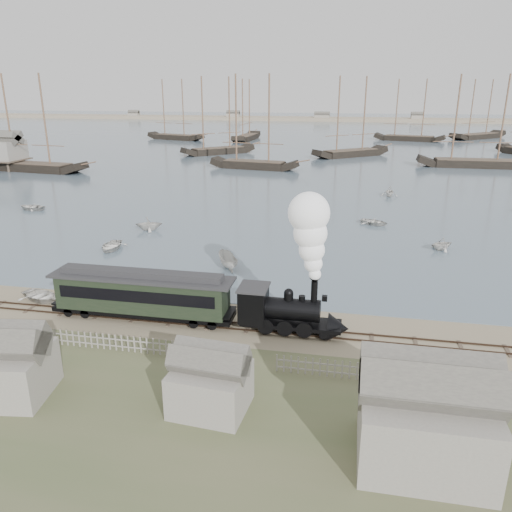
# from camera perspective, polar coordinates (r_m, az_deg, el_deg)

# --- Properties ---
(ground) EXTENTS (600.00, 600.00, 0.00)m
(ground) POSITION_cam_1_polar(r_m,az_deg,el_deg) (39.62, -3.15, -6.69)
(ground) COLOR gray
(ground) RESTS_ON ground
(harbor_water) EXTENTS (600.00, 336.00, 0.06)m
(harbor_water) POSITION_cam_1_polar(r_m,az_deg,el_deg) (205.56, 8.80, 13.71)
(harbor_water) COLOR #4B5D6C
(harbor_water) RESTS_ON ground
(rail_track) EXTENTS (120.00, 1.80, 0.16)m
(rail_track) POSITION_cam_1_polar(r_m,az_deg,el_deg) (37.86, -3.90, -7.90)
(rail_track) COLOR #38281E
(rail_track) RESTS_ON ground
(picket_fence_west) EXTENTS (19.00, 0.10, 1.20)m
(picket_fence_west) POSITION_cam_1_polar(r_m,az_deg,el_deg) (35.95, -16.23, -10.27)
(picket_fence_west) COLOR gray
(picket_fence_west) RESTS_ON ground
(picket_fence_east) EXTENTS (15.00, 0.10, 1.20)m
(picket_fence_east) POSITION_cam_1_polar(r_m,az_deg,el_deg) (32.20, 16.08, -13.90)
(picket_fence_east) COLOR gray
(picket_fence_east) RESTS_ON ground
(shed_left) EXTENTS (5.00, 4.00, 4.10)m
(shed_left) POSITION_cam_1_polar(r_m,az_deg,el_deg) (33.42, -26.51, -13.98)
(shed_left) COLOR gray
(shed_left) RESTS_ON ground
(shed_mid) EXTENTS (4.00, 3.50, 3.60)m
(shed_mid) POSITION_cam_1_polar(r_m,az_deg,el_deg) (29.14, -5.17, -16.96)
(shed_mid) COLOR gray
(shed_mid) RESTS_ON ground
(shed_right) EXTENTS (6.00, 5.00, 5.10)m
(shed_right) POSITION_cam_1_polar(r_m,az_deg,el_deg) (27.01, 18.29, -21.28)
(shed_right) COLOR gray
(shed_right) RESTS_ON ground
(far_spit) EXTENTS (500.00, 20.00, 1.80)m
(far_spit) POSITION_cam_1_polar(r_m,az_deg,el_deg) (285.31, 9.60, 14.98)
(far_spit) COLOR tan
(far_spit) RESTS_ON ground
(locomotive) EXTENTS (7.99, 2.98, 9.96)m
(locomotive) POSITION_cam_1_polar(r_m,az_deg,el_deg) (35.05, 5.47, -2.07)
(locomotive) COLOR black
(locomotive) RESTS_ON ground
(passenger_coach) EXTENTS (14.15, 2.73, 3.44)m
(passenger_coach) POSITION_cam_1_polar(r_m,az_deg,el_deg) (38.94, -12.86, -4.13)
(passenger_coach) COLOR black
(passenger_coach) RESTS_ON ground
(beached_dinghy) EXTENTS (3.86, 4.51, 0.79)m
(beached_dinghy) POSITION_cam_1_polar(r_m,az_deg,el_deg) (45.71, -23.38, -4.19)
(beached_dinghy) COLOR silver
(beached_dinghy) RESTS_ON ground
(rowboat_0) EXTENTS (4.29, 3.28, 0.83)m
(rowboat_0) POSITION_cam_1_polar(r_m,az_deg,el_deg) (57.07, -16.23, 1.11)
(rowboat_0) COLOR silver
(rowboat_0) RESTS_ON harbor_water
(rowboat_1) EXTENTS (3.64, 3.93, 1.71)m
(rowboat_1) POSITION_cam_1_polar(r_m,az_deg,el_deg) (63.66, -12.15, 3.64)
(rowboat_1) COLOR silver
(rowboat_1) RESTS_ON harbor_water
(rowboat_2) EXTENTS (4.09, 3.19, 1.50)m
(rowboat_2) POSITION_cam_1_polar(r_m,az_deg,el_deg) (48.93, -3.25, -0.63)
(rowboat_2) COLOR silver
(rowboat_2) RESTS_ON harbor_water
(rowboat_3) EXTENTS (3.91, 4.41, 0.76)m
(rowboat_3) POSITION_cam_1_polar(r_m,az_deg,el_deg) (66.72, 13.36, 3.81)
(rowboat_3) COLOR silver
(rowboat_3) RESTS_ON harbor_water
(rowboat_4) EXTENTS (3.41, 3.54, 1.43)m
(rowboat_4) POSITION_cam_1_polar(r_m,az_deg,el_deg) (58.27, 20.45, 1.34)
(rowboat_4) COLOR silver
(rowboat_4) RESTS_ON harbor_water
(rowboat_6) EXTENTS (3.45, 4.42, 0.84)m
(rowboat_6) POSITION_cam_1_polar(r_m,az_deg,el_deg) (80.20, -24.27, 5.14)
(rowboat_6) COLOR silver
(rowboat_6) RESTS_ON harbor_water
(rowboat_7) EXTENTS (3.18, 2.76, 1.65)m
(rowboat_7) POSITION_cam_1_polar(r_m,az_deg,el_deg) (85.08, 15.01, 7.13)
(rowboat_7) COLOR silver
(rowboat_7) RESTS_ON harbor_water
(schooner_0) EXTENTS (24.77, 8.48, 20.00)m
(schooner_0) POSITION_cam_1_polar(r_m,az_deg,el_deg) (117.45, -24.59, 13.66)
(schooner_0) COLOR black
(schooner_0) RESTS_ON harbor_water
(schooner_1) EXTENTS (18.36, 17.37, 20.00)m
(schooner_1) POSITION_cam_1_polar(r_m,az_deg,el_deg) (136.89, -4.42, 15.70)
(schooner_1) COLOR black
(schooner_1) RESTS_ON harbor_water
(schooner_2) EXTENTS (20.02, 7.48, 20.00)m
(schooner_2) POSITION_cam_1_polar(r_m,az_deg,el_deg) (110.64, -0.23, 15.07)
(schooner_2) COLOR black
(schooner_2) RESTS_ON harbor_water
(schooner_3) EXTENTS (20.11, 18.19, 20.00)m
(schooner_3) POSITION_cam_1_polar(r_m,az_deg,el_deg) (133.78, 11.00, 15.36)
(schooner_3) COLOR black
(schooner_3) RESTS_ON harbor_water
(schooner_4) EXTENTS (25.40, 5.88, 20.00)m
(schooner_4) POSITION_cam_1_polar(r_m,az_deg,el_deg) (123.32, 24.39, 13.85)
(schooner_4) COLOR black
(schooner_4) RESTS_ON harbor_water
(schooner_6) EXTENTS (21.98, 11.31, 20.00)m
(schooner_6) POSITION_cam_1_polar(r_m,az_deg,el_deg) (178.47, -9.34, 16.19)
(schooner_6) COLOR black
(schooner_6) RESTS_ON harbor_water
(schooner_7) EXTENTS (6.41, 22.74, 20.00)m
(schooner_7) POSITION_cam_1_polar(r_m,az_deg,el_deg) (174.64, -1.11, 16.37)
(schooner_7) COLOR black
(schooner_7) RESTS_ON harbor_water
(schooner_8) EXTENTS (23.53, 10.68, 20.00)m
(schooner_8) POSITION_cam_1_polar(r_m,az_deg,el_deg) (179.65, 17.36, 15.64)
(schooner_8) COLOR black
(schooner_8) RESTS_ON harbor_water
(schooner_9) EXTENTS (22.83, 22.22, 20.00)m
(schooner_9) POSITION_cam_1_polar(r_m,az_deg,el_deg) (196.34, 24.37, 15.05)
(schooner_9) COLOR black
(schooner_9) RESTS_ON harbor_water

